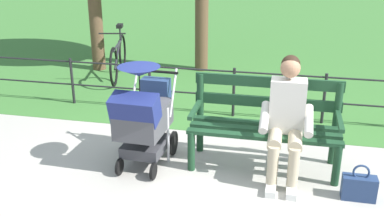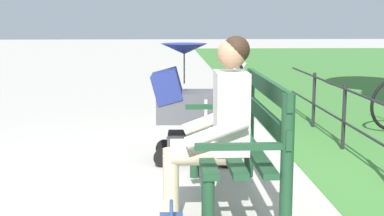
{
  "view_description": "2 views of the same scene",
  "coord_description": "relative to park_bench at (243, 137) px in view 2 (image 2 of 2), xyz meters",
  "views": [
    {
      "loc": [
        -0.69,
        4.45,
        2.41
      ],
      "look_at": [
        0.23,
        0.21,
        0.72
      ],
      "focal_mm": 42.34,
      "sensor_mm": 36.0,
      "label": 1
    },
    {
      "loc": [
        -4.51,
        0.45,
        1.4
      ],
      "look_at": [
        0.19,
        0.23,
        0.63
      ],
      "focal_mm": 52.23,
      "sensor_mm": 36.0,
      "label": 2
    }
  ],
  "objects": [
    {
      "name": "ground_plane",
      "position": [
        0.51,
        0.12,
        -0.53
      ],
      "size": [
        60.0,
        60.0,
        0.0
      ],
      "primitive_type": "plane",
      "color": "#ADA89E"
    },
    {
      "name": "person_on_bench",
      "position": [
        -0.22,
        0.22,
        0.15
      ],
      "size": [
        0.53,
        0.74,
        1.28
      ],
      "color": "tan",
      "rests_on": "ground"
    },
    {
      "name": "park_bench",
      "position": [
        0.0,
        0.0,
        0.0
      ],
      "size": [
        1.6,
        0.6,
        0.96
      ],
      "color": "#193D23",
      "rests_on": "ground"
    },
    {
      "name": "stroller",
      "position": [
        1.27,
        0.31,
        0.07
      ],
      "size": [
        0.53,
        0.91,
        1.15
      ],
      "color": "black",
      "rests_on": "ground"
    }
  ]
}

